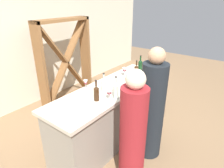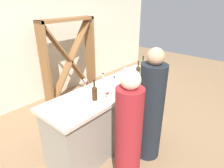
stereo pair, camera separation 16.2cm
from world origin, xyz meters
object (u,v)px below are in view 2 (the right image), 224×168
(wine_bottle_center_clear_pale, at_px, (104,85))
(wine_bottle_leftmost_amber_brown, at_px, (95,92))
(wine_bottle_second_left_clear_pale, at_px, (114,90))
(wine_glass_near_center, at_px, (126,70))
(wine_bottle_rightmost_dark_green, at_px, (143,66))
(wine_glass_near_right, at_px, (86,82))
(person_center_guest, at_px, (151,110))
(wine_bottle_far_right_near_black, at_px, (162,67))
(person_left_guest, at_px, (128,136))
(wine_rack, at_px, (70,61))
(wine_glass_near_left, at_px, (107,93))
(wine_bottle_second_right_amber_brown, at_px, (138,71))

(wine_bottle_center_clear_pale, bearing_deg, wine_bottle_leftmost_amber_brown, -161.67)
(wine_bottle_second_left_clear_pale, relative_size, wine_glass_near_center, 1.96)
(wine_bottle_rightmost_dark_green, distance_m, wine_glass_near_center, 0.43)
(wine_bottle_leftmost_amber_brown, distance_m, wine_glass_near_right, 0.38)
(wine_bottle_leftmost_amber_brown, height_order, person_center_guest, person_center_guest)
(wine_bottle_center_clear_pale, xyz_separation_m, wine_bottle_far_right_near_black, (1.25, -0.27, -0.00))
(person_left_guest, bearing_deg, wine_glass_near_center, -64.87)
(wine_bottle_second_left_clear_pale, height_order, wine_glass_near_center, wine_bottle_second_left_clear_pale)
(wine_rack, bearing_deg, wine_bottle_rightmost_dark_green, -75.52)
(wine_rack, distance_m, wine_bottle_second_left_clear_pale, 2.05)
(wine_glass_near_left, bearing_deg, wine_rack, 65.90)
(wine_glass_near_right, xyz_separation_m, person_center_guest, (0.37, -0.92, -0.28))
(wine_bottle_rightmost_dark_green, xyz_separation_m, wine_glass_near_left, (-1.26, -0.26, -0.00))
(wine_glass_near_right, bearing_deg, wine_glass_near_center, -11.68)
(person_left_guest, height_order, person_center_guest, person_center_guest)
(wine_bottle_second_left_clear_pale, bearing_deg, wine_glass_near_center, 25.82)
(wine_bottle_second_left_clear_pale, distance_m, wine_glass_near_center, 0.81)
(wine_rack, relative_size, wine_bottle_leftmost_amber_brown, 6.24)
(wine_bottle_center_clear_pale, distance_m, wine_glass_near_left, 0.28)
(wine_glass_near_center, bearing_deg, wine_bottle_second_left_clear_pale, -154.18)
(wine_rack, xyz_separation_m, wine_glass_near_right, (-0.79, -1.39, 0.14))
(wine_glass_near_right, bearing_deg, person_center_guest, -68.17)
(wine_glass_near_right, bearing_deg, wine_bottle_rightmost_dark_green, -10.75)
(wine_bottle_second_right_amber_brown, bearing_deg, wine_bottle_rightmost_dark_green, 15.53)
(wine_bottle_leftmost_amber_brown, relative_size, wine_glass_near_left, 1.95)
(wine_bottle_rightmost_dark_green, bearing_deg, wine_glass_near_right, 169.25)
(wine_bottle_second_right_amber_brown, bearing_deg, wine_bottle_center_clear_pale, 177.21)
(wine_bottle_rightmost_dark_green, height_order, person_center_guest, person_center_guest)
(wine_bottle_far_right_near_black, xyz_separation_m, wine_glass_near_right, (-1.36, 0.53, -0.00))
(wine_bottle_rightmost_dark_green, bearing_deg, person_center_guest, -140.45)
(person_center_guest, bearing_deg, wine_glass_near_right, -0.91)
(wine_bottle_leftmost_amber_brown, xyz_separation_m, wine_bottle_far_right_near_black, (1.52, -0.18, -0.01))
(wine_bottle_second_right_amber_brown, relative_size, wine_bottle_far_right_near_black, 0.99)
(wine_glass_near_left, bearing_deg, wine_bottle_center_clear_pale, 53.32)
(wine_bottle_leftmost_amber_brown, xyz_separation_m, wine_bottle_second_left_clear_pale, (0.21, -0.17, 0.01))
(wine_bottle_second_left_clear_pale, distance_m, wine_bottle_second_right_amber_brown, 0.92)
(wine_bottle_second_left_clear_pale, height_order, wine_bottle_rightmost_dark_green, wine_bottle_second_left_clear_pale)
(wine_bottle_rightmost_dark_green, relative_size, wine_glass_near_left, 1.97)
(wine_bottle_leftmost_amber_brown, relative_size, wine_bottle_rightmost_dark_green, 0.99)
(wine_bottle_far_right_near_black, relative_size, wine_glass_near_center, 1.73)
(wine_rack, distance_m, wine_glass_near_center, 1.56)
(wine_bottle_leftmost_amber_brown, height_order, wine_glass_near_right, wine_bottle_leftmost_amber_brown)
(wine_rack, bearing_deg, wine_glass_near_right, -119.45)
(wine_bottle_leftmost_amber_brown, xyz_separation_m, person_center_guest, (0.52, -0.57, -0.29))
(wine_rack, relative_size, wine_bottle_second_left_clear_pale, 5.76)
(wine_bottle_second_left_clear_pale, bearing_deg, wine_glass_near_right, 95.80)
(wine_bottle_rightmost_dark_green, relative_size, wine_glass_near_right, 1.95)
(wine_rack, distance_m, wine_bottle_far_right_near_black, 2.01)
(wine_bottle_rightmost_dark_green, distance_m, person_center_guest, 1.12)
(wine_glass_near_left, distance_m, wine_glass_near_center, 0.90)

